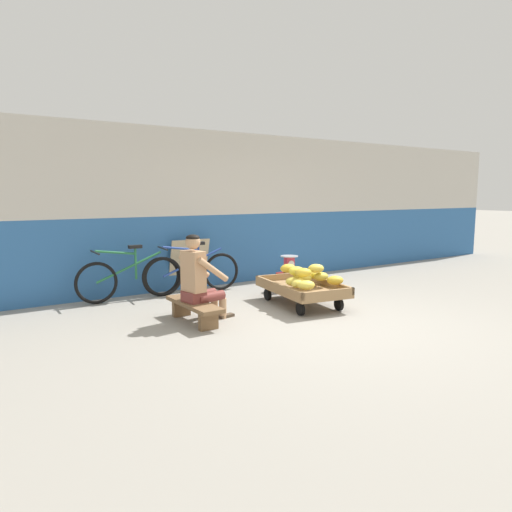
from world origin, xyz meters
The scene contains 11 objects.
ground_plane centered at (0.00, 0.00, 0.00)m, with size 80.00×80.00×0.00m, color gray.
back_wall centered at (0.00, 3.18, 1.37)m, with size 16.00×0.30×2.74m.
banana_cart centered at (0.32, 1.00, 0.24)m, with size 1.04×1.55×0.36m.
banana_pile centered at (0.26, 0.82, 0.47)m, with size 0.91×0.83×0.27m.
low_bench centered at (-1.43, 1.02, 0.20)m, with size 0.31×1.10×0.27m.
vendor_seated centered at (-1.34, 1.04, 0.57)m, with size 0.72×0.55×1.14m.
plastic_crate centered at (0.84, 1.99, 0.15)m, with size 0.36×0.28×0.30m.
weighing_scale centered at (0.84, 1.99, 0.45)m, with size 0.30×0.30×0.29m.
bicycle_near_left centered at (-1.70, 2.74, 0.35)m, with size 1.66×0.48×0.86m.
bicycle_far_left centered at (-0.66, 2.66, 0.35)m, with size 1.66×0.48×0.86m.
sign_board centered at (-0.57, 3.00, 0.43)m, with size 0.70×0.25×0.88m.
Camera 1 is at (-3.96, -4.29, 1.65)m, focal length 32.65 mm.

